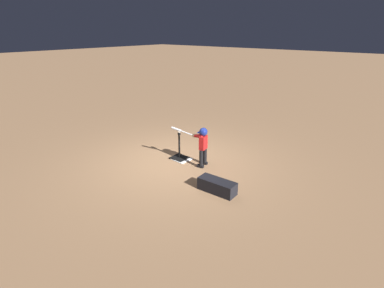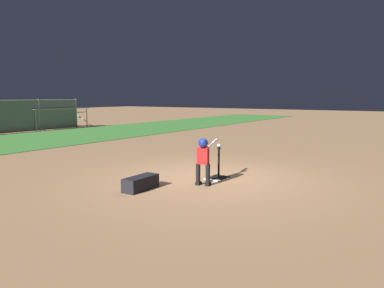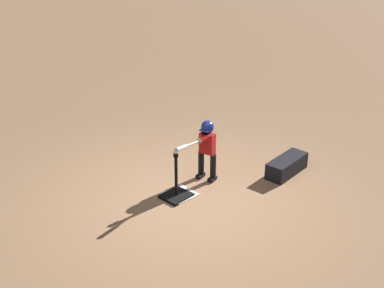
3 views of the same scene
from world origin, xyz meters
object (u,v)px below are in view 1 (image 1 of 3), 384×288
Objects in this scene: batting_tee at (179,155)px; batter_child at (202,142)px; equipment_bag at (217,186)px; baseball at (179,131)px.

batting_tee is 0.72× the size of batter_child.
equipment_bag is (-1.08, 0.85, -0.50)m from batter_child.
batter_child is 13.85× the size of baseball.
batting_tee is 10.02× the size of baseball.
equipment_bag is (-1.80, 0.81, -0.64)m from baseball.
batting_tee is at bearing -26.44° from equipment_bag.
batter_child is at bearing -176.98° from baseball.
batting_tee is 0.67m from baseball.
batting_tee is at bearing 3.02° from batter_child.
batter_child is at bearing -176.98° from batting_tee.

